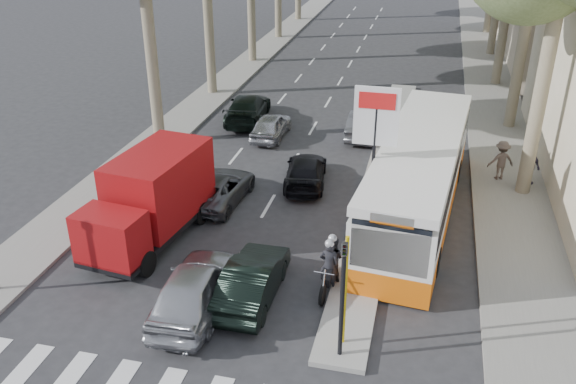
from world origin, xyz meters
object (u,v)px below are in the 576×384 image
at_px(red_truck, 152,198).
at_px(city_bus, 419,176).
at_px(dark_hatchback, 253,279).
at_px(motorcycle, 330,264).
at_px(silver_hatchback, 194,288).

height_order(red_truck, city_bus, city_bus).
height_order(dark_hatchback, motorcycle, motorcycle).
bearing_deg(dark_hatchback, motorcycle, -152.06).
bearing_deg(silver_hatchback, dark_hatchback, -149.82).
height_order(silver_hatchback, motorcycle, motorcycle).
distance_m(dark_hatchback, red_truck, 5.20).
distance_m(dark_hatchback, motorcycle, 2.48).
bearing_deg(red_truck, silver_hatchback, -43.46).
height_order(red_truck, motorcycle, red_truck).
bearing_deg(motorcycle, silver_hatchback, -146.95).
bearing_deg(city_bus, red_truck, -150.71).
distance_m(red_truck, city_bus, 9.80).
xyz_separation_m(city_bus, motorcycle, (-2.39, -5.37, -0.84)).
bearing_deg(silver_hatchback, red_truck, -53.56).
height_order(dark_hatchback, red_truck, red_truck).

